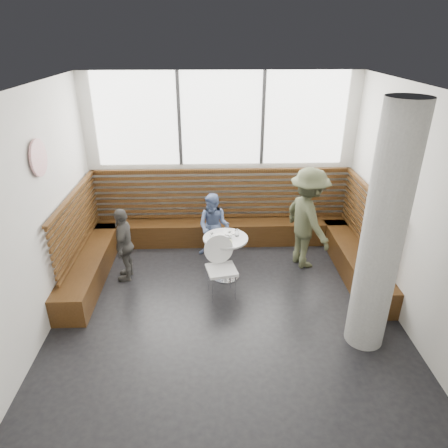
{
  "coord_description": "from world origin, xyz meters",
  "views": [
    {
      "loc": [
        -0.2,
        -4.77,
        3.8
      ],
      "look_at": [
        0.0,
        1.0,
        1.0
      ],
      "focal_mm": 32.0,
      "sensor_mm": 36.0,
      "label": 1
    }
  ],
  "objects_px": {
    "cafe_chair": "(221,262)",
    "child_left": "(124,244)",
    "adult_man": "(308,219)",
    "cafe_table": "(225,249)",
    "child_back": "(214,226)",
    "concrete_column": "(383,235)"
  },
  "relations": [
    {
      "from": "cafe_chair",
      "to": "child_left",
      "type": "height_order",
      "value": "child_left"
    },
    {
      "from": "child_back",
      "to": "adult_man",
      "type": "bearing_deg",
      "value": 7.37
    },
    {
      "from": "concrete_column",
      "to": "child_back",
      "type": "xyz_separation_m",
      "value": [
        -2.01,
        2.31,
        -0.99
      ]
    },
    {
      "from": "child_left",
      "to": "cafe_table",
      "type": "bearing_deg",
      "value": 88.65
    },
    {
      "from": "cafe_table",
      "to": "adult_man",
      "type": "bearing_deg",
      "value": 15.05
    },
    {
      "from": "cafe_table",
      "to": "child_left",
      "type": "height_order",
      "value": "child_left"
    },
    {
      "from": "concrete_column",
      "to": "child_left",
      "type": "xyz_separation_m",
      "value": [
        -3.49,
        1.64,
        -0.96
      ]
    },
    {
      "from": "cafe_chair",
      "to": "concrete_column",
      "type": "bearing_deg",
      "value": -42.65
    },
    {
      "from": "adult_man",
      "to": "child_left",
      "type": "xyz_separation_m",
      "value": [
        -3.09,
        -0.33,
        -0.26
      ]
    },
    {
      "from": "concrete_column",
      "to": "cafe_table",
      "type": "height_order",
      "value": "concrete_column"
    },
    {
      "from": "child_left",
      "to": "concrete_column",
      "type": "bearing_deg",
      "value": 65.22
    },
    {
      "from": "adult_man",
      "to": "cafe_table",
      "type": "bearing_deg",
      "value": 85.49
    },
    {
      "from": "cafe_table",
      "to": "child_left",
      "type": "xyz_separation_m",
      "value": [
        -1.66,
        0.05,
        0.1
      ]
    },
    {
      "from": "cafe_table",
      "to": "cafe_chair",
      "type": "height_order",
      "value": "cafe_chair"
    },
    {
      "from": "cafe_chair",
      "to": "adult_man",
      "type": "bearing_deg",
      "value": 17.15
    },
    {
      "from": "cafe_chair",
      "to": "cafe_table",
      "type": "bearing_deg",
      "value": 67.86
    },
    {
      "from": "cafe_table",
      "to": "cafe_chair",
      "type": "relative_size",
      "value": 0.78
    },
    {
      "from": "child_back",
      "to": "child_left",
      "type": "distance_m",
      "value": 1.62
    },
    {
      "from": "cafe_chair",
      "to": "adult_man",
      "type": "xyz_separation_m",
      "value": [
        1.51,
        0.84,
        0.33
      ]
    },
    {
      "from": "cafe_chair",
      "to": "child_back",
      "type": "distance_m",
      "value": 1.18
    },
    {
      "from": "concrete_column",
      "to": "child_back",
      "type": "distance_m",
      "value": 3.22
    },
    {
      "from": "concrete_column",
      "to": "cafe_table",
      "type": "distance_m",
      "value": 2.64
    }
  ]
}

